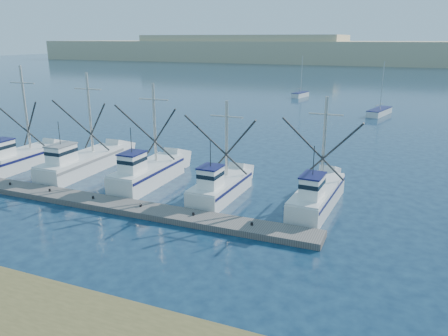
{
  "coord_description": "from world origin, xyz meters",
  "views": [
    {
      "loc": [
        10.4,
        -17.18,
        11.42
      ],
      "look_at": [
        -0.07,
        8.0,
        3.29
      ],
      "focal_mm": 35.0,
      "sensor_mm": 36.0,
      "label": 1
    }
  ],
  "objects": [
    {
      "name": "dune_ridge",
      "position": [
        0.0,
        210.0,
        5.0
      ],
      "size": [
        360.0,
        60.0,
        10.0
      ],
      "primitive_type": "cube",
      "color": "tan",
      "rests_on": "ground"
    },
    {
      "name": "trawler_fleet",
      "position": [
        -9.13,
        11.33,
        0.95
      ],
      "size": [
        29.72,
        9.25,
        9.1
      ],
      "color": "silver",
      "rests_on": "ground"
    },
    {
      "name": "sailboat_far",
      "position": [
        -9.38,
        70.5,
        0.51
      ],
      "size": [
        2.57,
        5.12,
        8.1
      ],
      "rotation": [
        0.0,
        0.0,
        -0.21
      ],
      "color": "silver",
      "rests_on": "ground"
    },
    {
      "name": "sailboat_near",
      "position": [
        6.83,
        54.0,
        0.49
      ],
      "size": [
        3.43,
        7.08,
        8.1
      ],
      "rotation": [
        0.0,
        0.0,
        -0.25
      ],
      "color": "silver",
      "rests_on": "ground"
    },
    {
      "name": "floating_dock",
      "position": [
        -8.49,
        6.24,
        0.21
      ],
      "size": [
        30.82,
        2.09,
        0.41
      ],
      "primitive_type": "cube",
      "rotation": [
        0.0,
        0.0,
        -0.0
      ],
      "color": "#67615C",
      "rests_on": "ground"
    },
    {
      "name": "ground",
      "position": [
        0.0,
        0.0,
        0.0
      ],
      "size": [
        500.0,
        500.0,
        0.0
      ],
      "primitive_type": "plane",
      "color": "#0C1F36",
      "rests_on": "ground"
    }
  ]
}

